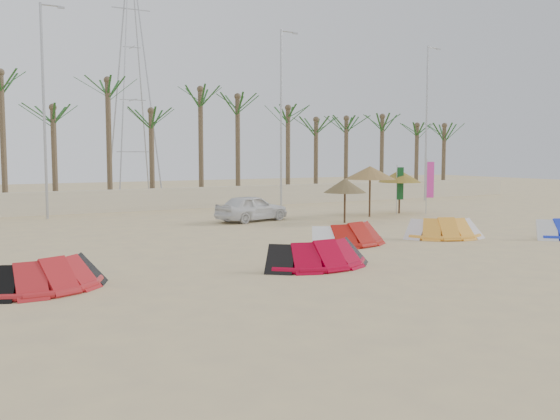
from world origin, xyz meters
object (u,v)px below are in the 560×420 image
parasol_left (345,186)px  kite_red_right (345,233)px  parasol_mid (370,173)px  parasol_right (400,176)px  kite_orange (439,228)px  car (252,208)px  kite_red_left (47,273)px  kite_red_mid (313,252)px

parasol_left → kite_red_right: bearing=-125.3°
parasol_mid → parasol_right: size_ratio=1.12×
parasol_mid → parasol_right: bearing=15.8°
kite_orange → parasol_right: 10.46m
kite_red_right → parasol_right: bearing=40.7°
car → kite_orange: bearing=-172.0°
kite_red_left → kite_red_right: (11.09, 2.74, 0.00)m
parasol_left → car: 4.79m
parasol_left → parasol_mid: 3.37m
car → parasol_mid: bearing=-114.7°
kite_red_right → parasol_right: parasol_right is taller
parasol_left → parasol_right: 6.08m
parasol_left → car: parasol_left is taller
kite_red_mid → parasol_right: bearing=41.4°
parasol_left → kite_red_left: bearing=-150.6°
parasol_left → parasol_right: size_ratio=0.89×
kite_red_right → parasol_right: 12.86m
kite_orange → parasol_mid: bearing=71.4°
parasol_left → kite_orange: bearing=-88.6°
kite_red_right → kite_orange: size_ratio=1.08×
kite_red_right → parasol_left: (4.13, 5.83, 1.41)m
parasol_mid → kite_orange: bearing=-108.6°
parasol_left → kite_red_mid: bearing=-129.9°
kite_red_left → kite_red_mid: bearing=-4.6°
kite_red_mid → parasol_right: (13.22, 11.65, 1.69)m
kite_red_left → parasol_right: parasol_right is taller
kite_red_left → parasol_left: 17.52m
kite_red_right → parasol_mid: bearing=47.2°
kite_orange → parasol_right: bearing=58.5°
kite_orange → parasol_mid: size_ratio=1.27×
kite_red_mid → kite_red_right: size_ratio=0.94×
parasol_mid → parasol_right: parasol_mid is taller
parasol_left → car: (-3.62, 2.92, -1.16)m
parasol_left → parasol_mid: bearing=31.1°
kite_orange → parasol_left: bearing=91.4°
parasol_right → kite_red_left: bearing=-152.0°
kite_red_right → car: size_ratio=0.98×
kite_red_mid → kite_red_right: 4.87m
kite_red_left → parasol_mid: 20.89m
kite_red_right → parasol_mid: size_ratio=1.38×
kite_orange → car: car is taller
kite_red_mid → parasol_left: 12.04m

